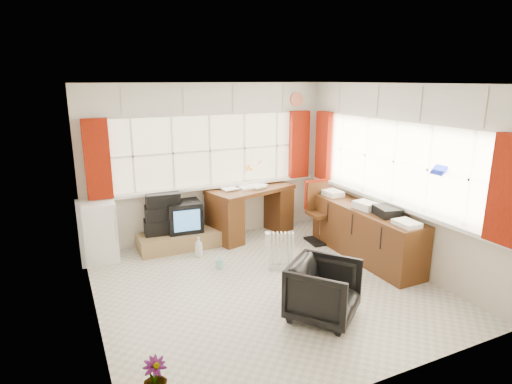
% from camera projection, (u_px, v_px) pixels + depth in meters
% --- Properties ---
extents(ground, '(4.00, 4.00, 0.00)m').
position_uv_depth(ground, '(265.00, 286.00, 5.43)').
color(ground, beige).
rests_on(ground, ground).
extents(room_walls, '(4.00, 4.00, 4.00)m').
position_uv_depth(room_walls, '(266.00, 171.00, 5.04)').
color(room_walls, beige).
rests_on(room_walls, ground).
extents(window_back, '(3.70, 0.12, 3.60)m').
position_uv_depth(window_back, '(212.00, 182.00, 6.88)').
color(window_back, '#F2E7BF').
rests_on(window_back, room_walls).
extents(window_right, '(0.12, 3.70, 3.60)m').
position_uv_depth(window_right, '(389.00, 197.00, 5.99)').
color(window_right, '#F2E7BF').
rests_on(window_right, room_walls).
extents(curtains, '(3.83, 3.83, 1.15)m').
position_uv_depth(curtains, '(294.00, 156.00, 6.25)').
color(curtains, maroon).
rests_on(curtains, room_walls).
extents(overhead_cabinets, '(3.98, 3.98, 0.48)m').
position_uv_depth(overhead_cabinets, '(297.00, 101.00, 6.11)').
color(overhead_cabinets, beige).
rests_on(overhead_cabinets, room_walls).
extents(desk, '(1.56, 1.06, 0.85)m').
position_uv_depth(desk, '(251.00, 209.00, 7.14)').
color(desk, '#523213').
rests_on(desk, ground).
extents(desk_lamp, '(0.14, 0.12, 0.39)m').
position_uv_depth(desk_lamp, '(259.00, 167.00, 7.30)').
color(desk_lamp, '#FFA70A').
rests_on(desk_lamp, desk).
extents(task_chair, '(0.44, 0.46, 0.98)m').
position_uv_depth(task_chair, '(318.00, 209.00, 6.89)').
color(task_chair, black).
rests_on(task_chair, ground).
extents(office_chair, '(0.98, 0.99, 0.65)m').
position_uv_depth(office_chair, '(324.00, 290.00, 4.65)').
color(office_chair, black).
rests_on(office_chair, ground).
extents(radiator, '(0.38, 0.27, 0.53)m').
position_uv_depth(radiator, '(281.00, 254.00, 5.88)').
color(radiator, white).
rests_on(radiator, ground).
extents(credenza, '(0.50, 2.00, 0.85)m').
position_uv_depth(credenza, '(365.00, 233.00, 6.22)').
color(credenza, '#523213').
rests_on(credenza, ground).
extents(file_tray, '(0.36, 0.42, 0.12)m').
position_uv_depth(file_tray, '(388.00, 211.00, 5.81)').
color(file_tray, black).
rests_on(file_tray, credenza).
extents(tv_bench, '(1.40, 0.50, 0.25)m').
position_uv_depth(tv_bench, '(184.00, 240.00, 6.67)').
color(tv_bench, olive).
rests_on(tv_bench, ground).
extents(crt_tv, '(0.55, 0.52, 0.47)m').
position_uv_depth(crt_tv, '(184.00, 216.00, 6.65)').
color(crt_tv, black).
rests_on(crt_tv, tv_bench).
extents(hifi_stack, '(0.64, 0.44, 0.63)m').
position_uv_depth(hifi_stack, '(163.00, 214.00, 6.58)').
color(hifi_stack, black).
rests_on(hifi_stack, tv_bench).
extents(mini_fridge, '(0.52, 0.53, 0.87)m').
position_uv_depth(mini_fridge, '(98.00, 231.00, 6.14)').
color(mini_fridge, white).
rests_on(mini_fridge, ground).
extents(spray_bottle_a, '(0.13, 0.13, 0.31)m').
position_uv_depth(spray_bottle_a, '(199.00, 247.00, 6.30)').
color(spray_bottle_a, silver).
rests_on(spray_bottle_a, ground).
extents(spray_bottle_b, '(0.13, 0.13, 0.20)m').
position_uv_depth(spray_bottle_b, '(220.00, 261.00, 5.93)').
color(spray_bottle_b, '#91D8CC').
rests_on(spray_bottle_b, ground).
extents(flower_vase, '(0.24, 0.24, 0.36)m').
position_uv_depth(flower_vase, '(155.00, 379.00, 3.48)').
color(flower_vase, black).
rests_on(flower_vase, ground).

